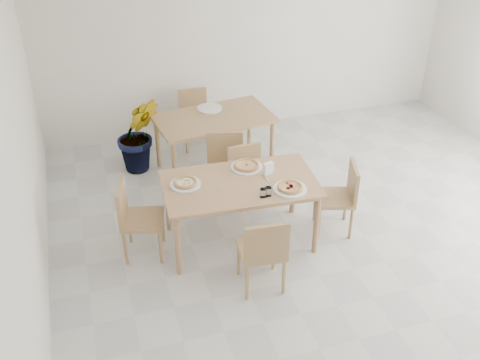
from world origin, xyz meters
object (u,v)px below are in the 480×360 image
object	(u,v)px
tumbler_a	(263,193)
chair_west	(134,215)
chair_east	(342,193)
chair_back_s	(241,166)
pizza_mushroom	(185,182)
plate_mushroom	(185,184)
chair_south	(263,250)
plate_margherita	(247,167)
second_table	(214,123)
main_table	(240,189)
chair_back_n	(194,114)
plate_pepperoni	(290,189)
chair_north	(225,164)
tumbler_b	(268,191)
plate_empty	(210,108)
potted_plant	(139,134)
pizza_margherita	(247,165)
pizza_pepperoni	(290,187)
napkin_holder	(268,169)

from	to	relation	value
tumbler_a	chair_west	bearing A→B (deg)	160.92
chair_east	chair_back_s	bearing A→B (deg)	-118.30
pizza_mushroom	plate_mushroom	bearing A→B (deg)	-153.43
chair_south	plate_margherita	bearing A→B (deg)	-94.47
plate_margherita	second_table	bearing A→B (deg)	90.76
main_table	tumbler_a	bearing A→B (deg)	-62.03
chair_east	chair_back_n	xyz separation A→B (m)	(-1.08, 2.45, -0.01)
chair_south	chair_west	size ratio (longest dim) A/B	1.00
chair_west	chair_back_n	distance (m)	2.49
plate_pepperoni	chair_north	bearing A→B (deg)	109.02
chair_west	tumbler_b	size ratio (longest dim) A/B	9.33
second_table	plate_empty	world-z (taller)	plate_empty
plate_mushroom	plate_pepperoni	world-z (taller)	same
potted_plant	second_table	bearing A→B (deg)	-15.67
chair_west	potted_plant	size ratio (longest dim) A/B	0.83
tumbler_b	pizza_margherita	bearing A→B (deg)	94.45
chair_west	pizza_pepperoni	xyz separation A→B (m)	(1.54, -0.39, 0.29)
chair_north	chair_back_n	xyz separation A→B (m)	(-0.02, 1.51, -0.04)
chair_west	pizza_margherita	size ratio (longest dim) A/B	2.51
pizza_pepperoni	potted_plant	size ratio (longest dim) A/B	0.29
pizza_mushroom	pizza_pepperoni	distance (m)	1.07
chair_west	second_table	world-z (taller)	chair_west
chair_north	chair_back_s	distance (m)	0.19
plate_margherita	tumbler_b	bearing A→B (deg)	-85.55
chair_south	pizza_pepperoni	world-z (taller)	chair_south
chair_east	pizza_mushroom	bearing A→B (deg)	-81.71
chair_north	second_table	world-z (taller)	chair_north
chair_east	potted_plant	distance (m)	2.75
main_table	potted_plant	distance (m)	2.02
pizza_pepperoni	second_table	world-z (taller)	pizza_pepperoni
plate_margherita	tumbler_b	distance (m)	0.57
pizza_margherita	chair_back_s	distance (m)	0.59
chair_west	plate_margherita	xyz separation A→B (m)	(1.25, 0.15, 0.26)
plate_margherita	second_table	size ratio (longest dim) A/B	0.22
tumbler_a	plate_empty	distance (m)	2.14
chair_west	plate_empty	size ratio (longest dim) A/B	2.64
pizza_mushroom	tumbler_b	xyz separation A→B (m)	(0.75, -0.43, 0.01)
chair_east	plate_margherita	bearing A→B (deg)	-95.20
chair_south	plate_margherita	xyz separation A→B (m)	(0.17, 1.07, 0.26)
plate_empty	potted_plant	bearing A→B (deg)	179.13
plate_pepperoni	chair_back_n	bearing A→B (deg)	98.68
pizza_margherita	napkin_holder	bearing A→B (deg)	-46.50
plate_pepperoni	chair_south	bearing A→B (deg)	-131.04
plate_mushroom	pizza_mushroom	distance (m)	0.02
napkin_holder	plate_empty	xyz separation A→B (m)	(-0.19, 1.75, -0.06)
chair_back_n	plate_mushroom	bearing A→B (deg)	-103.10
plate_margherita	tumbler_b	world-z (taller)	tumbler_b
chair_west	tumbler_a	xyz separation A→B (m)	(1.24, -0.43, 0.30)
plate_margherita	chair_back_n	xyz separation A→B (m)	(-0.11, 2.06, -0.29)
pizza_margherita	tumbler_b	xyz separation A→B (m)	(0.04, -0.57, 0.01)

